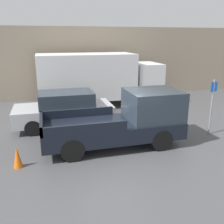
{
  "coord_description": "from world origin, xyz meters",
  "views": [
    {
      "loc": [
        -2.62,
        -8.34,
        4.02
      ],
      "look_at": [
        0.02,
        1.28,
        1.05
      ],
      "focal_mm": 40.0,
      "sensor_mm": 36.0,
      "label": 1
    }
  ],
  "objects_px": {
    "pickup_truck": "(126,120)",
    "parking_sign": "(212,104)",
    "delivery_truck": "(97,77)",
    "traffic_cone": "(17,157)",
    "car": "(64,109)"
  },
  "relations": [
    {
      "from": "pickup_truck",
      "to": "parking_sign",
      "type": "distance_m",
      "value": 3.82
    },
    {
      "from": "delivery_truck",
      "to": "traffic_cone",
      "type": "xyz_separation_m",
      "value": [
        -4.14,
        -6.99,
        -1.38
      ]
    },
    {
      "from": "pickup_truck",
      "to": "car",
      "type": "xyz_separation_m",
      "value": [
        -2.12,
        2.74,
        -0.15
      ]
    },
    {
      "from": "traffic_cone",
      "to": "car",
      "type": "bearing_deg",
      "value": 62.88
    },
    {
      "from": "pickup_truck",
      "to": "parking_sign",
      "type": "bearing_deg",
      "value": 0.92
    },
    {
      "from": "delivery_truck",
      "to": "traffic_cone",
      "type": "relative_size",
      "value": 10.65
    },
    {
      "from": "car",
      "to": "delivery_truck",
      "type": "distance_m",
      "value": 4.22
    },
    {
      "from": "car",
      "to": "parking_sign",
      "type": "distance_m",
      "value": 6.53
    },
    {
      "from": "car",
      "to": "delivery_truck",
      "type": "xyz_separation_m",
      "value": [
        2.31,
        3.42,
        0.9
      ]
    },
    {
      "from": "pickup_truck",
      "to": "traffic_cone",
      "type": "distance_m",
      "value": 4.09
    },
    {
      "from": "pickup_truck",
      "to": "delivery_truck",
      "type": "distance_m",
      "value": 6.2
    },
    {
      "from": "delivery_truck",
      "to": "parking_sign",
      "type": "height_order",
      "value": "delivery_truck"
    },
    {
      "from": "delivery_truck",
      "to": "pickup_truck",
      "type": "bearing_deg",
      "value": -91.72
    },
    {
      "from": "pickup_truck",
      "to": "car",
      "type": "height_order",
      "value": "pickup_truck"
    },
    {
      "from": "car",
      "to": "parking_sign",
      "type": "relative_size",
      "value": 1.88
    }
  ]
}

